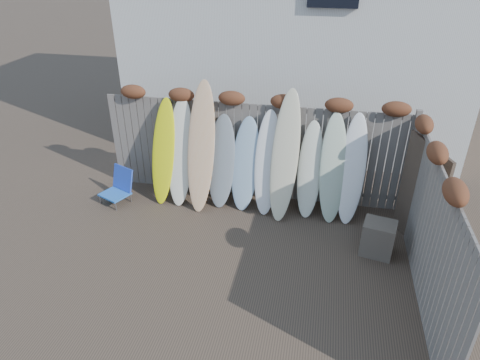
% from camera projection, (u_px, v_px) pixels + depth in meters
% --- Properties ---
extents(ground, '(80.00, 80.00, 0.00)m').
position_uv_depth(ground, '(225.00, 268.00, 7.04)').
color(ground, '#493A2D').
extents(back_fence, '(6.05, 0.28, 2.24)m').
position_uv_depth(back_fence, '(255.00, 144.00, 8.50)').
color(back_fence, slate).
rests_on(back_fence, ground).
extents(right_fence, '(0.28, 4.40, 2.24)m').
position_uv_depth(right_fence, '(430.00, 223.00, 6.17)').
color(right_fence, slate).
rests_on(right_fence, ground).
extents(house, '(8.50, 5.50, 6.33)m').
position_uv_depth(house, '(301.00, 8.00, 10.95)').
color(house, silver).
rests_on(house, ground).
extents(beach_chair, '(0.71, 0.72, 0.70)m').
position_uv_depth(beach_chair, '(119.00, 186.00, 8.73)').
color(beach_chair, blue).
rests_on(beach_chair, ground).
extents(wooden_crate, '(0.60, 0.54, 0.61)m').
position_uv_depth(wooden_crate, '(378.00, 238.00, 7.23)').
color(wooden_crate, brown).
rests_on(wooden_crate, ground).
extents(lattice_panel, '(0.46, 1.22, 1.90)m').
position_uv_depth(lattice_panel, '(420.00, 197.00, 7.18)').
color(lattice_panel, '#46372A').
rests_on(lattice_panel, ground).
extents(surfboard_0, '(0.55, 0.78, 2.07)m').
position_uv_depth(surfboard_0, '(163.00, 152.00, 8.51)').
color(surfboard_0, '#FCFF0C').
rests_on(surfboard_0, ground).
extents(surfboard_1, '(0.52, 0.75, 2.10)m').
position_uv_depth(surfboard_1, '(180.00, 153.00, 8.45)').
color(surfboard_1, white).
rests_on(surfboard_1, ground).
extents(surfboard_2, '(0.55, 0.87, 2.47)m').
position_uv_depth(surfboard_2, '(201.00, 148.00, 8.22)').
color(surfboard_2, '#E3976D').
rests_on(surfboard_2, ground).
extents(surfboard_3, '(0.55, 0.66, 1.81)m').
position_uv_depth(surfboard_3, '(221.00, 162.00, 8.42)').
color(surfboard_3, gray).
rests_on(surfboard_3, ground).
extents(surfboard_4, '(0.60, 0.69, 1.80)m').
position_uv_depth(surfboard_4, '(245.00, 164.00, 8.33)').
color(surfboard_4, '#99BAD5').
rests_on(surfboard_4, ground).
extents(surfboard_5, '(0.49, 0.70, 1.97)m').
position_uv_depth(surfboard_5, '(267.00, 163.00, 8.18)').
color(surfboard_5, white).
rests_on(surfboard_5, ground).
extents(surfboard_6, '(0.59, 0.89, 2.41)m').
position_uv_depth(surfboard_6, '(285.00, 157.00, 7.94)').
color(surfboard_6, beige).
rests_on(surfboard_6, ground).
extents(surfboard_7, '(0.46, 0.65, 1.81)m').
position_uv_depth(surfboard_7, '(310.00, 170.00, 8.10)').
color(surfboard_7, white).
rests_on(surfboard_7, ground).
extents(surfboard_8, '(0.56, 0.76, 2.01)m').
position_uv_depth(surfboard_8, '(333.00, 169.00, 7.94)').
color(surfboard_8, beige).
rests_on(surfboard_8, ground).
extents(surfboard_9, '(0.51, 0.74, 2.02)m').
position_uv_depth(surfboard_9, '(352.00, 170.00, 7.90)').
color(surfboard_9, white).
rests_on(surfboard_9, ground).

